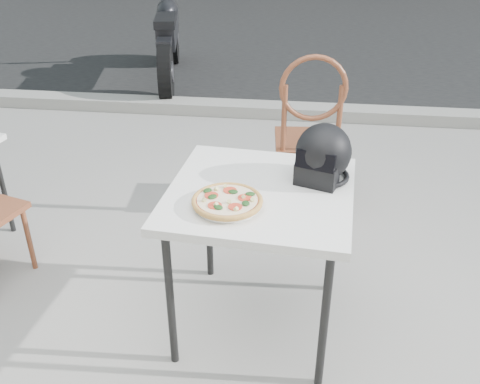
# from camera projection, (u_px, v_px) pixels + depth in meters

# --- Properties ---
(ground) EXTENTS (80.00, 80.00, 0.00)m
(ground) POSITION_uv_depth(u_px,v_px,m) (258.00, 314.00, 2.93)
(ground) COLOR gray
(ground) RESTS_ON ground
(street_asphalt) EXTENTS (30.00, 8.00, 0.00)m
(street_asphalt) POSITION_uv_depth(u_px,v_px,m) (297.00, 30.00, 8.98)
(street_asphalt) COLOR black
(street_asphalt) RESTS_ON ground
(curb) EXTENTS (30.00, 0.25, 0.12)m
(curb) POSITION_uv_depth(u_px,v_px,m) (286.00, 111.00, 5.49)
(curb) COLOR gray
(curb) RESTS_ON ground
(cafe_table_main) EXTENTS (0.92, 0.92, 0.81)m
(cafe_table_main) POSITION_uv_depth(u_px,v_px,m) (260.00, 203.00, 2.52)
(cafe_table_main) COLOR silver
(cafe_table_main) RESTS_ON ground
(plate) EXTENTS (0.34, 0.34, 0.02)m
(plate) POSITION_uv_depth(u_px,v_px,m) (227.00, 205.00, 2.35)
(plate) COLOR white
(plate) RESTS_ON cafe_table_main
(pizza) EXTENTS (0.34, 0.34, 0.04)m
(pizza) POSITION_uv_depth(u_px,v_px,m) (227.00, 201.00, 2.34)
(pizza) COLOR #BD8B45
(pizza) RESTS_ON plate
(helmet) EXTENTS (0.34, 0.35, 0.27)m
(helmet) POSITION_uv_depth(u_px,v_px,m) (323.00, 156.00, 2.53)
(helmet) COLOR black
(helmet) RESTS_ON cafe_table_main
(cafe_chair_main) EXTENTS (0.48, 0.48, 1.16)m
(cafe_chair_main) POSITION_uv_depth(u_px,v_px,m) (309.00, 126.00, 3.59)
(cafe_chair_main) COLOR brown
(cafe_chair_main) RESTS_ON ground
(motorcycle) EXTENTS (0.67, 2.22, 1.11)m
(motorcycle) POSITION_uv_depth(u_px,v_px,m) (169.00, 40.00, 6.35)
(motorcycle) COLOR black
(motorcycle) RESTS_ON street_asphalt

